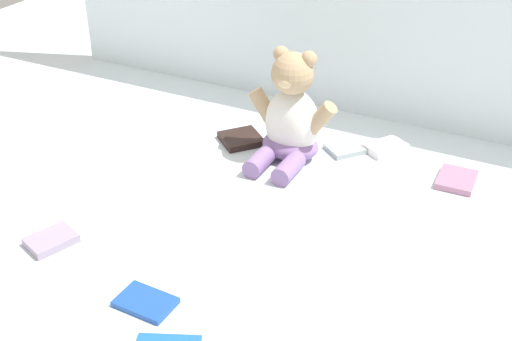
% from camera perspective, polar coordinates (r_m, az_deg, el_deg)
% --- Properties ---
extents(ground_plane, '(3.20, 3.20, 0.00)m').
position_cam_1_polar(ground_plane, '(1.53, 2.13, -1.62)').
color(ground_plane, silver).
extents(teddy_bear, '(0.23, 0.20, 0.28)m').
position_cam_1_polar(teddy_bear, '(1.61, 2.98, 4.39)').
color(teddy_bear, white).
rests_on(teddy_bear, ground_plane).
extents(book_case_0, '(0.09, 0.11, 0.02)m').
position_cam_1_polar(book_case_0, '(1.62, 16.87, -0.76)').
color(book_case_0, '#A96F90').
rests_on(book_case_0, ground_plane).
extents(book_case_2, '(0.11, 0.07, 0.01)m').
position_cam_1_polar(book_case_2, '(1.23, -9.47, -11.11)').
color(book_case_2, '#204FAA').
rests_on(book_case_2, ground_plane).
extents(book_case_3, '(0.12, 0.12, 0.01)m').
position_cam_1_polar(book_case_3, '(1.70, 7.83, 1.90)').
color(book_case_3, '#99A4A7').
rests_on(book_case_3, ground_plane).
extents(book_case_4, '(0.14, 0.14, 0.02)m').
position_cam_1_polar(book_case_4, '(1.72, -1.30, 2.73)').
color(book_case_4, black).
rests_on(book_case_4, ground_plane).
extents(book_case_5, '(0.10, 0.11, 0.02)m').
position_cam_1_polar(book_case_5, '(1.42, -17.20, -5.75)').
color(book_case_5, '#9C8CA5').
rests_on(book_case_5, ground_plane).
extents(book_case_6, '(0.11, 0.12, 0.02)m').
position_cam_1_polar(book_case_6, '(1.71, 11.10, 1.96)').
color(book_case_6, white).
rests_on(book_case_6, ground_plane).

